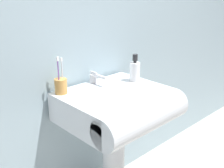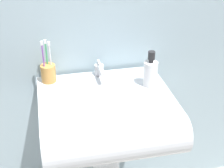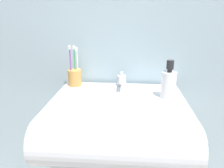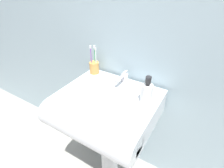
{
  "view_description": "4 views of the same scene",
  "coord_description": "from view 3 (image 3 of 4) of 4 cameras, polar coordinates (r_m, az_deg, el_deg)",
  "views": [
    {
      "loc": [
        -1.05,
        -1.1,
        1.42
      ],
      "look_at": [
        -0.03,
        -0.02,
        0.89
      ],
      "focal_mm": 45.0,
      "sensor_mm": 36.0,
      "label": 1
    },
    {
      "loc": [
        -0.25,
        -1.3,
        1.65
      ],
      "look_at": [
        0.03,
        -0.03,
        0.91
      ],
      "focal_mm": 55.0,
      "sensor_mm": 36.0,
      "label": 2
    },
    {
      "loc": [
        0.04,
        -0.91,
        1.21
      ],
      "look_at": [
        -0.03,
        0.0,
        0.91
      ],
      "focal_mm": 35.0,
      "sensor_mm": 36.0,
      "label": 3
    },
    {
      "loc": [
        0.47,
        -0.74,
        1.47
      ],
      "look_at": [
        0.03,
        -0.02,
        0.94
      ],
      "focal_mm": 28.0,
      "sensor_mm": 36.0,
      "label": 4
    }
  ],
  "objects": [
    {
      "name": "faucet",
      "position": [
        1.13,
        2.54,
        1.09
      ],
      "size": [
        0.05,
        0.14,
        0.07
      ],
      "color": "silver",
      "rests_on": "sink_basin"
    },
    {
      "name": "wall_back",
      "position": [
        1.19,
        2.56,
        17.73
      ],
      "size": [
        5.0,
        0.05,
        2.4
      ],
      "primitive_type": "cube",
      "color": "#9EB7C1",
      "rests_on": "ground"
    },
    {
      "name": "toothbrush_cup",
      "position": [
        1.17,
        -9.7,
        1.91
      ],
      "size": [
        0.07,
        0.07,
        0.21
      ],
      "color": "#D19347",
      "rests_on": "sink_basin"
    },
    {
      "name": "sink_basin",
      "position": [
        0.96,
        1.41,
        -10.09
      ],
      "size": [
        0.6,
        0.55,
        0.17
      ],
      "color": "white",
      "rests_on": "sink_pedestal"
    },
    {
      "name": "soap_bottle",
      "position": [
        1.01,
        14.56,
        0.13
      ],
      "size": [
        0.07,
        0.07,
        0.17
      ],
      "color": "white",
      "rests_on": "sink_basin"
    }
  ]
}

